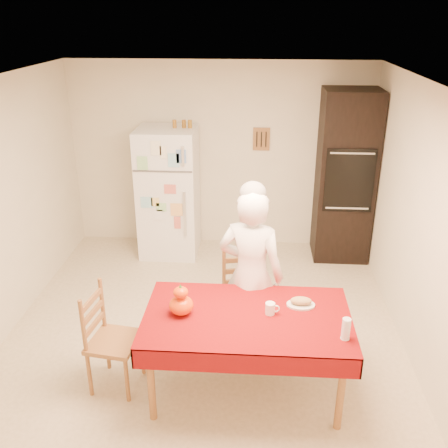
# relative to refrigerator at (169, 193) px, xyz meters

# --- Properties ---
(floor) EXTENTS (4.50, 4.50, 0.00)m
(floor) POSITION_rel_refrigerator_xyz_m (0.65, -1.88, -0.85)
(floor) COLOR tan
(floor) RESTS_ON ground
(room_shell) EXTENTS (4.02, 4.52, 2.51)m
(room_shell) POSITION_rel_refrigerator_xyz_m (0.65, -1.88, 0.77)
(room_shell) COLOR beige
(room_shell) RESTS_ON ground
(refrigerator) EXTENTS (0.75, 0.74, 1.70)m
(refrigerator) POSITION_rel_refrigerator_xyz_m (0.00, 0.00, 0.00)
(refrigerator) COLOR white
(refrigerator) RESTS_ON floor
(oven_cabinet) EXTENTS (0.70, 0.62, 2.20)m
(oven_cabinet) POSITION_rel_refrigerator_xyz_m (2.28, 0.05, 0.25)
(oven_cabinet) COLOR black
(oven_cabinet) RESTS_ON floor
(dining_table) EXTENTS (1.70, 1.00, 0.76)m
(dining_table) POSITION_rel_refrigerator_xyz_m (1.11, -2.67, -0.16)
(dining_table) COLOR brown
(dining_table) RESTS_ON floor
(chair_far) EXTENTS (0.49, 0.48, 0.95)m
(chair_far) POSITION_rel_refrigerator_xyz_m (1.06, -1.94, -0.34)
(chair_far) COLOR brown
(chair_far) RESTS_ON floor
(chair_left) EXTENTS (0.46, 0.47, 0.95)m
(chair_left) POSITION_rel_refrigerator_xyz_m (-0.09, -2.67, -0.34)
(chair_left) COLOR brown
(chair_left) RESTS_ON floor
(seated_woman) EXTENTS (0.69, 0.55, 1.67)m
(seated_woman) POSITION_rel_refrigerator_xyz_m (1.12, -2.13, -0.01)
(seated_woman) COLOR white
(seated_woman) RESTS_ON floor
(coffee_mug) EXTENTS (0.08, 0.08, 0.10)m
(coffee_mug) POSITION_rel_refrigerator_xyz_m (1.29, -2.63, -0.04)
(coffee_mug) COLOR white
(coffee_mug) RESTS_ON dining_table
(pumpkin_lower) EXTENTS (0.20, 0.20, 0.15)m
(pumpkin_lower) POSITION_rel_refrigerator_xyz_m (0.56, -2.68, -0.01)
(pumpkin_lower) COLOR #DE4805
(pumpkin_lower) RESTS_ON dining_table
(pumpkin_upper) EXTENTS (0.12, 0.12, 0.09)m
(pumpkin_upper) POSITION_rel_refrigerator_xyz_m (0.56, -2.68, 0.11)
(pumpkin_upper) COLOR #E05905
(pumpkin_upper) RESTS_ON pumpkin_lower
(wine_glass) EXTENTS (0.07, 0.07, 0.18)m
(wine_glass) POSITION_rel_refrigerator_xyz_m (1.86, -2.93, -0.00)
(wine_glass) COLOR silver
(wine_glass) RESTS_ON dining_table
(bread_plate) EXTENTS (0.24, 0.24, 0.02)m
(bread_plate) POSITION_rel_refrigerator_xyz_m (1.55, -2.50, -0.08)
(bread_plate) COLOR silver
(bread_plate) RESTS_ON dining_table
(bread_loaf) EXTENTS (0.18, 0.10, 0.06)m
(bread_loaf) POSITION_rel_refrigerator_xyz_m (1.55, -2.50, -0.04)
(bread_loaf) COLOR #97764A
(bread_loaf) RESTS_ON bread_plate
(spice_jar_left) EXTENTS (0.05, 0.05, 0.10)m
(spice_jar_left) POSITION_rel_refrigerator_xyz_m (0.10, 0.05, 0.90)
(spice_jar_left) COLOR #965F1B
(spice_jar_left) RESTS_ON refrigerator
(spice_jar_mid) EXTENTS (0.05, 0.05, 0.10)m
(spice_jar_mid) POSITION_rel_refrigerator_xyz_m (0.22, 0.05, 0.90)
(spice_jar_mid) COLOR brown
(spice_jar_mid) RESTS_ON refrigerator
(spice_jar_right) EXTENTS (0.05, 0.05, 0.10)m
(spice_jar_right) POSITION_rel_refrigerator_xyz_m (0.30, 0.05, 0.90)
(spice_jar_right) COLOR #94641B
(spice_jar_right) RESTS_ON refrigerator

